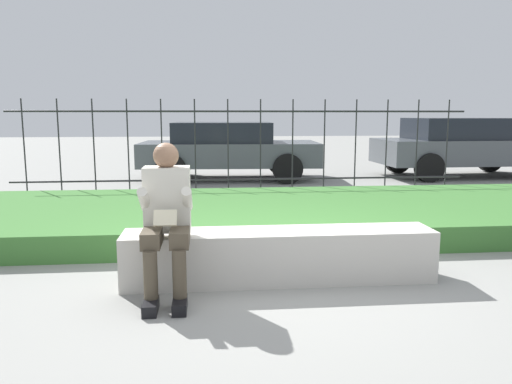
% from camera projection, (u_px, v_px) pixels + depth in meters
% --- Properties ---
extents(ground_plane, '(60.00, 60.00, 0.00)m').
position_uv_depth(ground_plane, '(282.00, 280.00, 4.53)').
color(ground_plane, gray).
extents(stone_bench, '(2.78, 0.46, 0.47)m').
position_uv_depth(stone_bench, '(279.00, 258.00, 4.50)').
color(stone_bench, beige).
rests_on(stone_bench, ground_plane).
extents(person_seated_reader, '(0.42, 0.73, 1.27)m').
position_uv_depth(person_seated_reader, '(167.00, 214.00, 4.07)').
color(person_seated_reader, black).
rests_on(person_seated_reader, ground_plane).
extents(grass_berm, '(10.03, 3.14, 0.29)m').
position_uv_depth(grass_berm, '(257.00, 215.00, 6.74)').
color(grass_berm, '#3D7533').
rests_on(grass_berm, ground_plane).
extents(iron_fence, '(8.03, 0.03, 1.76)m').
position_uv_depth(iron_fence, '(244.00, 147.00, 8.77)').
color(iron_fence, '#232326').
rests_on(iron_fence, ground_plane).
extents(car_parked_center, '(4.13, 2.16, 1.31)m').
position_uv_depth(car_parked_center, '(228.00, 148.00, 11.54)').
color(car_parked_center, '#4C5156').
rests_on(car_parked_center, ground_plane).
extents(car_parked_right, '(4.10, 2.03, 1.41)m').
position_uv_depth(car_parked_right, '(462.00, 146.00, 12.00)').
color(car_parked_right, '#4C5156').
rests_on(car_parked_right, ground_plane).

